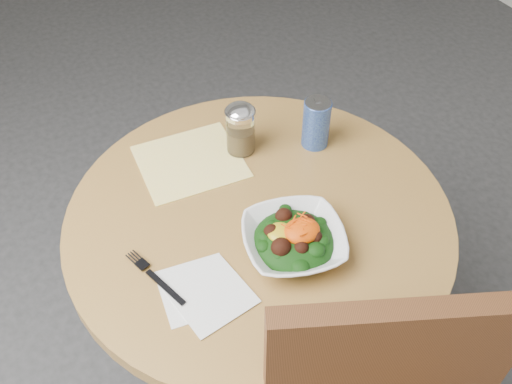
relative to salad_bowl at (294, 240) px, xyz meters
The scene contains 8 objects.
ground 0.79m from the salad_bowl, 97.24° to the left, with size 6.00×6.00×0.00m, color #2D2D2F.
table 0.26m from the salad_bowl, 97.24° to the left, with size 0.90×0.90×0.75m.
cloth_napkin 0.37m from the salad_bowl, 103.76° to the left, with size 0.25×0.23×0.00m, color #DDB50B.
paper_napkins 0.22m from the salad_bowl, behind, with size 0.18×0.19×0.00m.
salad_bowl is the anchor object (origin of this frame).
fork 0.31m from the salad_bowl, 166.66° to the left, with size 0.07×0.18×0.00m.
spice_shaker 0.35m from the salad_bowl, 82.36° to the left, with size 0.08×0.08×0.14m.
beverage_can 0.36m from the salad_bowl, 50.65° to the left, with size 0.07×0.07×0.14m.
Camera 1 is at (-0.42, -0.78, 1.73)m, focal length 40.00 mm.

